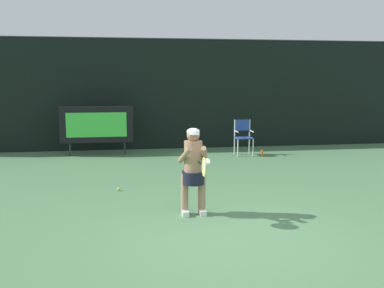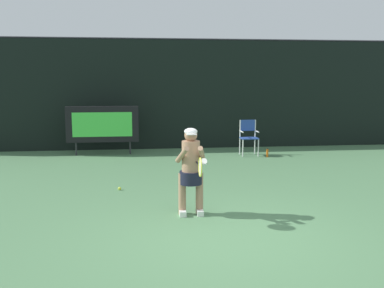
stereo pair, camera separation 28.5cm
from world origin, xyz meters
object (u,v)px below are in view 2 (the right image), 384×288
(tennis_player, at_px, (191,168))
(tennis_racket, at_px, (200,167))
(umpire_chair, at_px, (249,135))
(water_bottle, at_px, (267,153))
(tennis_ball_loose, at_px, (120,189))
(scoreboard, at_px, (103,124))

(tennis_player, relative_size, tennis_racket, 2.50)
(umpire_chair, relative_size, tennis_racket, 1.79)
(tennis_player, bearing_deg, water_bottle, 60.89)
(tennis_player, relative_size, tennis_ball_loose, 22.13)
(water_bottle, height_order, tennis_ball_loose, water_bottle)
(tennis_player, bearing_deg, tennis_ball_loose, 125.70)
(water_bottle, bearing_deg, scoreboard, 168.42)
(water_bottle, bearing_deg, tennis_racket, -116.13)
(scoreboard, height_order, water_bottle, scoreboard)
(umpire_chair, xyz_separation_m, tennis_ball_loose, (-3.76, -3.86, -0.58))
(tennis_ball_loose, bearing_deg, scoreboard, 98.85)
(water_bottle, distance_m, tennis_player, 6.07)
(tennis_ball_loose, bearing_deg, tennis_racket, -59.54)
(scoreboard, xyz_separation_m, umpire_chair, (4.45, -0.60, -0.33))
(water_bottle, bearing_deg, umpire_chair, 139.68)
(umpire_chair, height_order, tennis_racket, tennis_racket)
(scoreboard, xyz_separation_m, water_bottle, (4.93, -1.01, -0.82))
(water_bottle, relative_size, tennis_racket, 0.44)
(scoreboard, xyz_separation_m, tennis_racket, (2.08, -6.82, -0.00))
(water_bottle, relative_size, tennis_player, 0.18)
(scoreboard, relative_size, tennis_racket, 3.65)
(umpire_chair, xyz_separation_m, water_bottle, (0.48, -0.41, -0.50))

